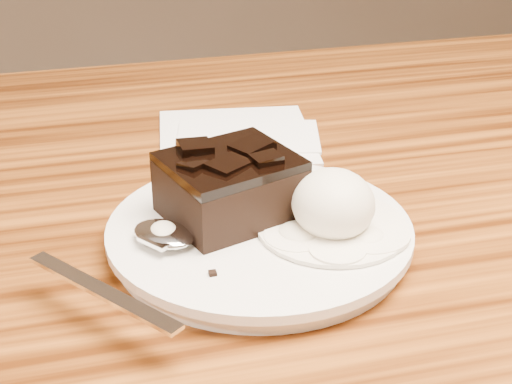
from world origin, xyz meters
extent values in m
cylinder|color=white|center=(-0.12, -0.06, 0.76)|extent=(0.22, 0.22, 0.02)
cube|color=black|center=(-0.13, -0.04, 0.79)|extent=(0.11, 0.10, 0.04)
ellipsoid|color=beige|center=(-0.07, -0.08, 0.79)|extent=(0.06, 0.06, 0.05)
cylinder|color=white|center=(-0.07, -0.08, 0.77)|extent=(0.11, 0.11, 0.00)
cube|color=white|center=(-0.09, 0.14, 0.75)|extent=(0.16, 0.16, 0.01)
cube|color=black|center=(-0.10, -0.10, 0.77)|extent=(0.01, 0.01, 0.00)
cube|color=black|center=(-0.16, -0.11, 0.77)|extent=(0.01, 0.01, 0.00)
camera|label=1|loc=(-0.24, -0.53, 1.04)|focal=54.02mm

